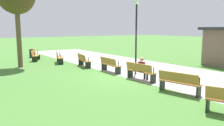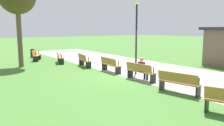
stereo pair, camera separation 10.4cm
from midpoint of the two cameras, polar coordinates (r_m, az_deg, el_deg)
The scene contains 11 objects.
ground_plane at distance 12.54m, azimuth 3.67°, elevation -3.24°, with size 120.00×120.00×0.00m, color #477A33.
path_paving at distance 14.23m, azimuth 11.54°, elevation -1.94°, with size 33.24×5.67×0.01m, color #A39E99.
bench_0 at distance 19.40m, azimuth -18.72°, elevation 1.99°, with size 1.73×1.19×0.89m.
bench_1 at distance 17.46m, azimuth -13.10°, elevation 1.52°, with size 1.76×1.00×0.89m.
bench_2 at distance 15.46m, azimuth -7.02°, elevation 0.77°, with size 1.76×0.80×0.89m.
bench_3 at distance 13.42m, azimuth -0.28°, elevation -0.38°, with size 1.72×0.59×0.89m.
bench_4 at distance 11.39m, azimuth 7.50°, elevation -2.11°, with size 1.72×0.59×0.89m.
bench_5 at distance 9.40m, azimuth 16.97°, elevation -4.74°, with size 1.76×0.80×0.89m.
person_seated at distance 11.45m, azimuth 8.10°, elevation -1.22°, with size 0.35×0.53×1.20m.
lamp_post at distance 12.77m, azimuth 6.53°, elevation 10.21°, with size 0.32×0.32×4.26m.
trash_bin at distance 21.57m, azimuth -19.44°, elevation 2.36°, with size 0.44×0.44×0.77m, color black.
Camera 2 is at (9.51, -7.74, 2.61)m, focal length 35.70 mm.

